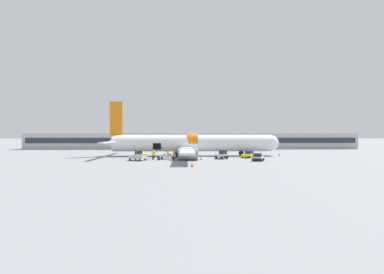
{
  "coord_description": "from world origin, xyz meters",
  "views": [
    {
      "loc": [
        -2.99,
        -48.72,
        4.73
      ],
      "look_at": [
        -1.46,
        -0.07,
        4.23
      ],
      "focal_mm": 22.0,
      "sensor_mm": 36.0,
      "label": 1
    }
  ],
  "objects": [
    {
      "name": "safety_cone_engine_left",
      "position": [
        -1.88,
        -14.09,
        0.36
      ],
      "size": [
        0.44,
        0.44,
        0.76
      ],
      "color": "black",
      "rests_on": "ground_plane"
    },
    {
      "name": "baggage_tug_lead",
      "position": [
        10.07,
        -0.98,
        0.61
      ],
      "size": [
        3.16,
        3.18,
        1.39
      ],
      "color": "yellow",
      "rests_on": "ground_plane"
    },
    {
      "name": "suitcase_on_tarmac_upright",
      "position": [
        -7.8,
        -5.21,
        0.36
      ],
      "size": [
        0.56,
        0.38,
        0.83
      ],
      "color": "#14472D",
      "rests_on": "ground_plane"
    },
    {
      "name": "baggage_tug_spare",
      "position": [
        -12.03,
        -1.06,
        0.64
      ],
      "size": [
        2.76,
        2.61,
        1.52
      ],
      "color": "yellow",
      "rests_on": "ground_plane"
    },
    {
      "name": "baggage_cart_loading",
      "position": [
        -6.24,
        -3.08,
        0.46
      ],
      "size": [
        4.04,
        2.27,
        1.03
      ],
      "color": "silver",
      "rests_on": "ground_plane"
    },
    {
      "name": "baggage_cart_queued",
      "position": [
        -11.51,
        -5.64,
        0.48
      ],
      "size": [
        3.95,
        2.85,
        1.0
      ],
      "color": "#B7BABF",
      "rests_on": "ground_plane"
    },
    {
      "name": "ground_crew_loader_b",
      "position": [
        -8.94,
        -4.41,
        0.84
      ],
      "size": [
        0.56,
        0.41,
        1.6
      ],
      "color": "#1E2338",
      "rests_on": "ground_plane"
    },
    {
      "name": "safety_cone_nose",
      "position": [
        18.15,
        3.05,
        0.3
      ],
      "size": [
        0.51,
        0.51,
        0.65
      ],
      "color": "black",
      "rests_on": "ground_plane"
    },
    {
      "name": "ground_crew_supervisor",
      "position": [
        -4.98,
        -5.92,
        0.96
      ],
      "size": [
        0.56,
        0.6,
        1.82
      ],
      "color": "#2D2D33",
      "rests_on": "ground_plane"
    },
    {
      "name": "baggage_tug_mid",
      "position": [
        4.3,
        -3.02,
        0.72
      ],
      "size": [
        2.55,
        2.83,
        1.73
      ],
      "color": "silver",
      "rests_on": "ground_plane"
    },
    {
      "name": "baggage_tug_rear",
      "position": [
        10.24,
        -6.93,
        0.6
      ],
      "size": [
        2.56,
        2.83,
        1.39
      ],
      "color": "silver",
      "rests_on": "ground_plane"
    },
    {
      "name": "ground_plane",
      "position": [
        0.0,
        0.0,
        0.0
      ],
      "size": [
        500.0,
        500.0,
        0.0
      ],
      "primitive_type": "plane",
      "color": "gray"
    },
    {
      "name": "ground_crew_helper",
      "position": [
        -1.86,
        -2.15,
        0.94
      ],
      "size": [
        0.55,
        0.6,
        1.79
      ],
      "color": "#2D2D33",
      "rests_on": "ground_plane"
    },
    {
      "name": "ground_crew_loader_a",
      "position": [
        -6.51,
        -0.29,
        0.82
      ],
      "size": [
        0.51,
        0.49,
        1.56
      ],
      "color": "#1E2338",
      "rests_on": "ground_plane"
    },
    {
      "name": "ground_crew_driver",
      "position": [
        -2.7,
        -1.64,
        0.95
      ],
      "size": [
        0.55,
        0.61,
        1.81
      ],
      "color": "black",
      "rests_on": "ground_plane"
    },
    {
      "name": "safety_cone_wingtip",
      "position": [
        0.11,
        -4.51,
        0.27
      ],
      "size": [
        0.56,
        0.56,
        0.59
      ],
      "color": "black",
      "rests_on": "ground_plane"
    },
    {
      "name": "terminal_strip",
      "position": [
        0.0,
        32.19,
        2.59
      ],
      "size": [
        108.82,
        10.46,
        5.17
      ],
      "color": "#B2B2B7",
      "rests_on": "ground_plane"
    },
    {
      "name": "ground_crew_marshal",
      "position": [
        -9.12,
        -1.44,
        0.92
      ],
      "size": [
        0.57,
        0.55,
        1.74
      ],
      "color": "#2D2D33",
      "rests_on": "ground_plane"
    },
    {
      "name": "airplane",
      "position": [
        -1.69,
        3.57,
        2.76
      ],
      "size": [
        38.97,
        35.17,
        12.0
      ],
      "color": "white",
      "rests_on": "ground_plane"
    }
  ]
}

